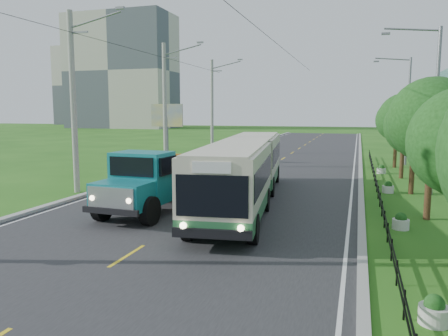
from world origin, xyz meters
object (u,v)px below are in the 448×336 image
at_px(planter_mid, 388,188).
at_px(planter_front, 434,311).
at_px(pole_far, 212,106).
at_px(tree_back, 397,123).
at_px(tree_fourth, 415,129).
at_px(streetlight_far, 406,107).
at_px(streetlight_mid, 433,105).
at_px(planter_far, 381,170).
at_px(bus, 245,167).
at_px(pole_mid, 165,105).
at_px(tree_fifth, 405,122).
at_px(tree_third, 433,125).
at_px(billboard_right, 446,99).
at_px(dump_truck, 153,177).
at_px(pole_near, 74,102).
at_px(planter_near, 401,222).
at_px(billboard_left, 167,119).

bearing_deg(planter_mid, planter_front, -90.00).
height_order(pole_far, planter_front, pole_far).
xyz_separation_m(tree_back, planter_mid, (-1.26, -12.14, -3.37)).
relative_size(tree_fourth, streetlight_far, 0.60).
xyz_separation_m(streetlight_mid, planter_mid, (-2.04, -0.00, -4.62)).
height_order(planter_far, bus, bus).
relative_size(pole_mid, tree_fifth, 1.72).
height_order(tree_third, planter_mid, tree_third).
bearing_deg(planter_far, billboard_right, -28.39).
xyz_separation_m(tree_back, dump_truck, (-11.89, -20.14, -2.06)).
bearing_deg(dump_truck, streetlight_mid, 35.06).
bearing_deg(dump_truck, tree_fourth, 37.20).
relative_size(tree_fifth, streetlight_mid, 0.64).
distance_m(tree_fourth, bus, 9.99).
distance_m(tree_third, tree_back, 18.00).
bearing_deg(pole_mid, tree_fifth, -2.71).
bearing_deg(pole_far, billboard_right, -32.30).
relative_size(tree_fourth, tree_back, 0.98).
xyz_separation_m(pole_near, tree_fifth, (18.12, 11.14, -1.24)).
bearing_deg(bus, tree_fifth, 46.91).
height_order(planter_front, planter_near, same).
relative_size(streetlight_far, billboard_right, 1.24).
relative_size(streetlight_mid, billboard_left, 1.74).
xyz_separation_m(pole_far, planter_mid, (16.86, -19.00, -4.81)).
height_order(planter_mid, dump_truck, dump_truck).
xyz_separation_m(planter_front, billboard_left, (-18.10, 26.00, 3.58)).
bearing_deg(tree_third, bus, 175.40).
xyz_separation_m(streetlight_far, billboard_right, (1.66, -8.00, 0.44)).
distance_m(pole_near, planter_front, 20.70).
distance_m(pole_far, planter_near, 32.19).
xyz_separation_m(planter_front, planter_far, (0.00, 24.00, 0.00)).
height_order(pole_mid, streetlight_mid, pole_mid).
height_order(tree_fourth, dump_truck, tree_fourth).
bearing_deg(tree_third, tree_fourth, 90.00).
xyz_separation_m(tree_fourth, planter_mid, (-1.26, -0.14, -3.30)).
bearing_deg(tree_third, tree_fifth, 90.00).
bearing_deg(planter_front, planter_near, 90.00).
relative_size(pole_far, planter_near, 14.93).
height_order(planter_front, billboard_left, billboard_left).
distance_m(tree_fifth, planter_front, 22.46).
bearing_deg(pole_mid, billboard_left, 112.42).
distance_m(tree_third, planter_near, 4.46).
distance_m(tree_fourth, tree_back, 12.00).
bearing_deg(planter_front, tree_third, 82.94).
height_order(planter_front, planter_far, same).
bearing_deg(dump_truck, pole_near, 157.08).
relative_size(planter_near, billboard_right, 0.09).
bearing_deg(dump_truck, billboard_right, 47.13).
bearing_deg(billboard_left, planter_far, -6.31).
bearing_deg(tree_back, planter_front, -92.56).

